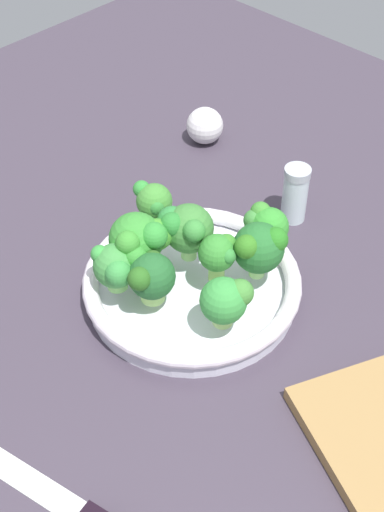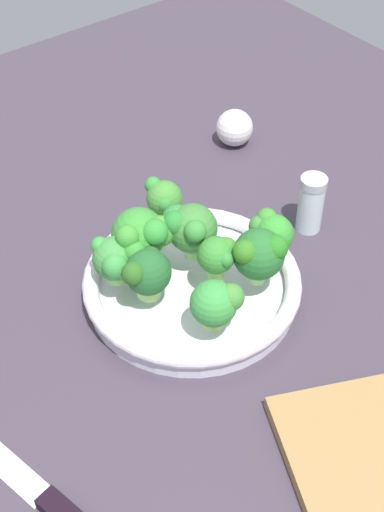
% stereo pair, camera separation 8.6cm
% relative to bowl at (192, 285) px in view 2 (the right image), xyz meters
% --- Properties ---
extents(ground_plane, '(1.30, 1.30, 0.03)m').
position_rel_bowl_xyz_m(ground_plane, '(-0.03, 0.00, -0.03)').
color(ground_plane, '#3E3543').
extents(bowl, '(0.26, 0.26, 0.04)m').
position_rel_bowl_xyz_m(bowl, '(0.00, 0.00, 0.00)').
color(bowl, white).
rests_on(bowl, ground_plane).
extents(broccoli_floret_0, '(0.05, 0.06, 0.06)m').
position_rel_bowl_xyz_m(broccoli_floret_0, '(-0.01, -0.06, 0.05)').
color(broccoli_floret_0, '#9ACE67').
rests_on(broccoli_floret_0, bowl).
extents(broccoli_floret_1, '(0.05, 0.06, 0.06)m').
position_rel_bowl_xyz_m(broccoli_floret_1, '(0.08, -0.03, 0.05)').
color(broccoli_floret_1, '#A0CE6B').
rests_on(broccoli_floret_1, bowl).
extents(broccoli_floret_2, '(0.07, 0.07, 0.07)m').
position_rel_bowl_xyz_m(broccoli_floret_2, '(-0.03, 0.02, 0.06)').
color(broccoli_floret_2, '#93CC71').
rests_on(broccoli_floret_2, bowl).
extents(broccoli_floret_3, '(0.06, 0.07, 0.07)m').
position_rel_bowl_xyz_m(broccoli_floret_3, '(0.06, 0.05, 0.06)').
color(broccoli_floret_3, '#93CD6E').
rests_on(broccoli_floret_3, bowl).
extents(broccoli_floret_4, '(0.05, 0.04, 0.06)m').
position_rel_bowl_xyz_m(broccoli_floret_4, '(-0.09, 0.03, 0.06)').
color(broccoli_floret_4, '#92CE5C').
rests_on(broccoli_floret_4, bowl).
extents(broccoli_floret_5, '(0.07, 0.07, 0.08)m').
position_rel_bowl_xyz_m(broccoli_floret_5, '(-0.05, -0.03, 0.06)').
color(broccoli_floret_5, '#98D86A').
rests_on(broccoli_floret_5, bowl).
extents(broccoli_floret_6, '(0.05, 0.05, 0.06)m').
position_rel_bowl_xyz_m(broccoli_floret_6, '(0.03, 0.09, 0.06)').
color(broccoli_floret_6, '#99D463').
rests_on(broccoli_floret_6, bowl).
extents(broccoli_floret_7, '(0.05, 0.05, 0.06)m').
position_rel_bowl_xyz_m(broccoli_floret_7, '(0.03, 0.02, 0.06)').
color(broccoli_floret_7, '#95CC5A').
rests_on(broccoli_floret_7, bowl).
extents(broccoli_floret_8, '(0.06, 0.06, 0.06)m').
position_rel_bowl_xyz_m(broccoli_floret_8, '(-0.05, -0.07, 0.05)').
color(broccoli_floret_8, '#77BD5D').
rests_on(broccoli_floret_8, bowl).
extents(knife, '(0.27, 0.08, 0.01)m').
position_rel_bowl_xyz_m(knife, '(0.13, -0.28, -0.01)').
color(knife, silver).
rests_on(knife, ground_plane).
extents(garlic_bulb, '(0.06, 0.06, 0.06)m').
position_rel_bowl_xyz_m(garlic_bulb, '(-0.21, 0.25, 0.01)').
color(garlic_bulb, silver).
rests_on(garlic_bulb, ground_plane).
extents(pepper_shaker, '(0.03, 0.03, 0.08)m').
position_rel_bowl_xyz_m(pepper_shaker, '(-0.00, 0.20, 0.02)').
color(pepper_shaker, silver).
rests_on(pepper_shaker, ground_plane).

